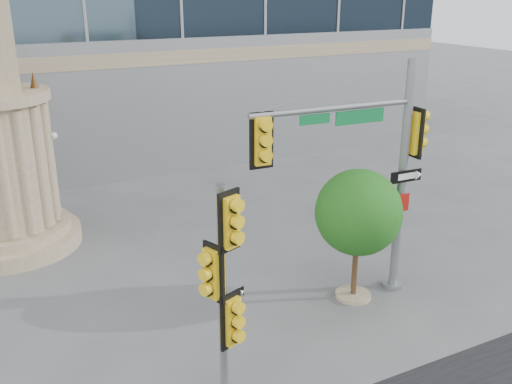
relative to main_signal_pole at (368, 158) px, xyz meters
name	(u,v)px	position (x,y,z in m)	size (l,w,h in m)	color
ground	(313,339)	(-2.25, -1.21, -3.95)	(120.00, 120.00, 0.00)	#545456
main_signal_pole	(368,158)	(0.00, 0.00, 0.00)	(4.95, 0.63, 6.38)	slate
secondary_signal_pole	(224,283)	(-5.05, -2.33, -1.19)	(0.88, 0.63, 4.71)	slate
street_tree	(359,215)	(-0.15, 0.01, -1.55)	(2.34, 2.29, 3.65)	gray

